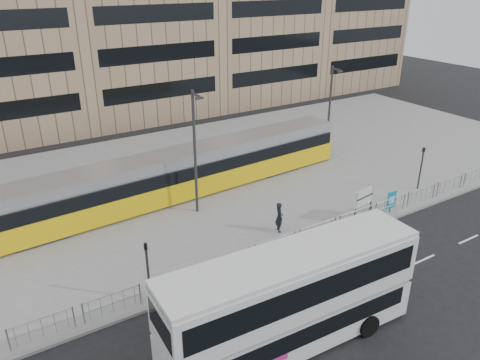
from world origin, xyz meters
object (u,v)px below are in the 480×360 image
station_sign (364,198)px  tram (172,176)px  lamp_post_west (195,148)px  ad_panel (391,200)px  lamp_post_east (330,106)px  pedestrian (279,217)px  double_decker_bus (291,297)px  traffic_light_east (422,163)px  traffic_light_west (147,265)px

station_sign → tram: bearing=125.1°
tram → lamp_post_west: bearing=-83.7°
station_sign → ad_panel: 2.33m
lamp_post_east → pedestrian: bearing=-143.0°
tram → lamp_post_west: 3.85m
lamp_post_west → lamp_post_east: bearing=14.8°
pedestrian → lamp_post_west: 6.56m
pedestrian → lamp_post_east: lamp_post_east is taller
ad_panel → pedestrian: 7.73m
ad_panel → lamp_post_east: bearing=70.0°
double_decker_bus → lamp_post_east: 23.12m
tram → ad_panel: tram is taller
tram → ad_panel: size_ratio=19.26×
double_decker_bus → tram: 15.15m
pedestrian → traffic_light_east: (11.98, -0.43, 1.04)m
double_decker_bus → pedestrian: bearing=58.8°
double_decker_bus → lamp_post_east: size_ratio=1.52×
double_decker_bus → station_sign: double_decker_bus is taller
station_sign → pedestrian: 5.53m
station_sign → ad_panel: bearing=-15.9°
tram → pedestrian: (3.41, -7.49, -0.69)m
pedestrian → lamp_post_west: size_ratio=0.24×
ad_panel → lamp_post_east: size_ratio=0.20×
traffic_light_west → lamp_post_west: 9.34m
tram → pedestrian: tram is taller
double_decker_bus → lamp_post_west: (2.08, 12.34, 2.09)m
double_decker_bus → lamp_post_east: (16.45, 16.15, 1.79)m
traffic_light_east → traffic_light_west: bearing=-177.1°
traffic_light_east → lamp_post_east: bearing=92.2°
traffic_light_west → lamp_post_east: 23.04m
ad_panel → pedestrian: (-7.51, 1.85, 0.10)m
double_decker_bus → traffic_light_west: size_ratio=3.59×
tram → traffic_light_west: tram is taller
station_sign → pedestrian: (-5.28, 1.57, -0.50)m
ad_panel → traffic_light_east: 4.83m
traffic_light_west → lamp_post_west: size_ratio=0.39×
double_decker_bus → station_sign: (10.31, 5.98, -0.79)m
ad_panel → lamp_post_west: bearing=148.1°
ad_panel → traffic_light_east: bearing=18.2°
traffic_light_east → station_sign: bearing=-171.7°
station_sign → lamp_post_east: size_ratio=0.28×
double_decker_bus → pedestrian: (5.03, 7.56, -1.30)m
ad_panel → traffic_light_east: (4.47, 1.43, 1.14)m
ad_panel → pedestrian: bearing=166.6°
double_decker_bus → lamp_post_east: lamp_post_east is taller
pedestrian → double_decker_bus: bearing=164.7°
double_decker_bus → station_sign: 11.95m
traffic_light_east → lamp_post_west: (-14.93, 5.21, 2.35)m
station_sign → traffic_light_west: (-14.23, -0.41, 0.54)m
tram → ad_panel: bearing=-44.0°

